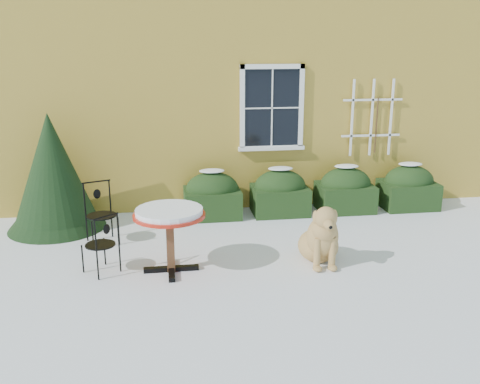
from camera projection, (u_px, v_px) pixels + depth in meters
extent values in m
plane|color=white|center=(250.00, 270.00, 7.75)|extent=(80.00, 80.00, 0.00)
cube|color=gold|center=(206.00, 49.00, 13.59)|extent=(12.00, 8.00, 6.00)
cube|color=black|center=(272.00, 108.00, 10.16)|extent=(1.05, 0.03, 1.45)
cube|color=white|center=(273.00, 66.00, 9.93)|extent=(1.23, 0.06, 0.09)
cube|color=white|center=(271.00, 148.00, 10.36)|extent=(1.23, 0.06, 0.09)
cube|color=white|center=(242.00, 109.00, 10.07)|extent=(0.09, 0.06, 1.63)
cube|color=white|center=(301.00, 107.00, 10.23)|extent=(0.09, 0.06, 1.63)
cube|color=white|center=(272.00, 108.00, 10.14)|extent=(0.02, 0.02, 1.45)
cube|color=white|center=(272.00, 108.00, 10.14)|extent=(1.05, 0.02, 0.02)
cube|color=white|center=(271.00, 148.00, 10.36)|extent=(1.29, 0.14, 0.07)
cube|color=white|center=(352.00, 118.00, 10.42)|extent=(0.04, 0.03, 1.50)
cube|color=white|center=(372.00, 118.00, 10.48)|extent=(0.04, 0.03, 1.50)
cube|color=white|center=(391.00, 117.00, 10.53)|extent=(0.04, 0.03, 1.50)
cube|color=white|center=(370.00, 135.00, 10.57)|extent=(1.20, 0.03, 0.04)
cube|color=white|center=(373.00, 100.00, 10.38)|extent=(1.20, 0.03, 0.04)
cylinder|color=#472D19|center=(376.00, 125.00, 10.51)|extent=(0.02, 0.02, 1.10)
cube|color=black|center=(212.00, 203.00, 10.07)|extent=(1.05, 0.80, 0.52)
ellipsoid|color=black|center=(212.00, 190.00, 10.00)|extent=(1.00, 0.72, 0.67)
ellipsoid|color=white|center=(212.00, 171.00, 9.90)|extent=(0.47, 0.32, 0.06)
cube|color=black|center=(280.00, 200.00, 10.25)|extent=(1.05, 0.80, 0.52)
ellipsoid|color=black|center=(280.00, 187.00, 10.18)|extent=(1.00, 0.72, 0.67)
ellipsoid|color=white|center=(280.00, 168.00, 10.08)|extent=(0.47, 0.32, 0.06)
cube|color=black|center=(345.00, 197.00, 10.43)|extent=(1.05, 0.80, 0.52)
ellipsoid|color=black|center=(346.00, 184.00, 10.36)|extent=(1.00, 0.72, 0.67)
ellipsoid|color=white|center=(347.00, 166.00, 10.26)|extent=(0.47, 0.32, 0.06)
cube|color=black|center=(408.00, 195.00, 10.61)|extent=(1.05, 0.80, 0.52)
ellipsoid|color=black|center=(409.00, 182.00, 10.54)|extent=(1.00, 0.72, 0.67)
ellipsoid|color=white|center=(410.00, 164.00, 10.44)|extent=(0.47, 0.32, 0.06)
cone|color=black|center=(55.00, 201.00, 9.39)|extent=(1.69, 1.69, 0.98)
cone|color=black|center=(53.00, 172.00, 9.24)|extent=(1.51, 1.51, 2.05)
cube|color=black|center=(171.00, 269.00, 7.72)|extent=(0.79, 0.09, 0.07)
cube|color=black|center=(171.00, 269.00, 7.72)|extent=(0.09, 0.79, 0.07)
cube|color=brown|center=(170.00, 243.00, 7.61)|extent=(0.11, 0.11, 0.85)
cylinder|color=red|center=(169.00, 215.00, 7.50)|extent=(1.02, 1.02, 0.05)
cylinder|color=white|center=(169.00, 211.00, 7.48)|extent=(0.95, 0.95, 0.08)
cylinder|color=black|center=(105.00, 251.00, 7.89)|extent=(0.02, 0.02, 0.42)
cylinder|color=black|center=(83.00, 259.00, 7.63)|extent=(0.02, 0.02, 0.42)
cylinder|color=black|center=(120.00, 258.00, 7.66)|extent=(0.02, 0.02, 0.42)
cylinder|color=black|center=(98.00, 266.00, 7.39)|extent=(0.02, 0.02, 0.42)
cylinder|color=black|center=(100.00, 245.00, 7.58)|extent=(0.43, 0.43, 0.02)
cylinder|color=black|center=(118.00, 229.00, 7.53)|extent=(0.02, 0.02, 0.47)
cylinder|color=black|center=(95.00, 236.00, 7.27)|extent=(0.02, 0.02, 0.47)
cylinder|color=black|center=(106.00, 216.00, 7.34)|extent=(0.33, 0.28, 0.02)
ellipsoid|color=black|center=(107.00, 229.00, 7.39)|extent=(0.10, 0.09, 0.15)
cylinder|color=black|center=(93.00, 235.00, 8.47)|extent=(0.03, 0.03, 0.47)
cylinder|color=black|center=(119.00, 231.00, 8.66)|extent=(0.03, 0.03, 0.47)
cylinder|color=black|center=(87.00, 227.00, 8.83)|extent=(0.03, 0.03, 0.47)
cylinder|color=black|center=(112.00, 223.00, 9.02)|extent=(0.03, 0.03, 0.47)
cylinder|color=black|center=(102.00, 216.00, 8.68)|extent=(0.48, 0.48, 0.02)
cylinder|color=black|center=(84.00, 199.00, 8.69)|extent=(0.03, 0.03, 0.52)
cylinder|color=black|center=(110.00, 195.00, 8.88)|extent=(0.03, 0.03, 0.52)
cylinder|color=black|center=(96.00, 182.00, 8.72)|extent=(0.44, 0.18, 0.03)
ellipsoid|color=black|center=(97.00, 194.00, 8.77)|extent=(0.13, 0.07, 0.16)
ellipsoid|color=tan|center=(318.00, 245.00, 8.08)|extent=(0.64, 0.69, 0.50)
ellipsoid|color=tan|center=(322.00, 237.00, 7.81)|extent=(0.48, 0.44, 0.62)
sphere|color=tan|center=(324.00, 230.00, 7.71)|extent=(0.38, 0.38, 0.38)
cylinder|color=tan|center=(317.00, 254.00, 7.70)|extent=(0.10, 0.10, 0.49)
cylinder|color=tan|center=(332.00, 253.00, 7.72)|extent=(0.10, 0.10, 0.49)
ellipsoid|color=tan|center=(317.00, 268.00, 7.70)|extent=(0.13, 0.17, 0.08)
ellipsoid|color=tan|center=(333.00, 268.00, 7.73)|extent=(0.13, 0.17, 0.08)
cylinder|color=tan|center=(324.00, 226.00, 7.68)|extent=(0.23, 0.29, 0.27)
sphere|color=tan|center=(326.00, 218.00, 7.59)|extent=(0.32, 0.32, 0.32)
ellipsoid|color=tan|center=(328.00, 224.00, 7.46)|extent=(0.16, 0.26, 0.14)
sphere|color=black|center=(331.00, 227.00, 7.35)|extent=(0.06, 0.06, 0.06)
ellipsoid|color=tan|center=(315.00, 217.00, 7.62)|extent=(0.08, 0.11, 0.20)
ellipsoid|color=tan|center=(335.00, 217.00, 7.64)|extent=(0.08, 0.11, 0.20)
cylinder|color=tan|center=(326.00, 248.00, 8.38)|extent=(0.26, 0.39, 0.09)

